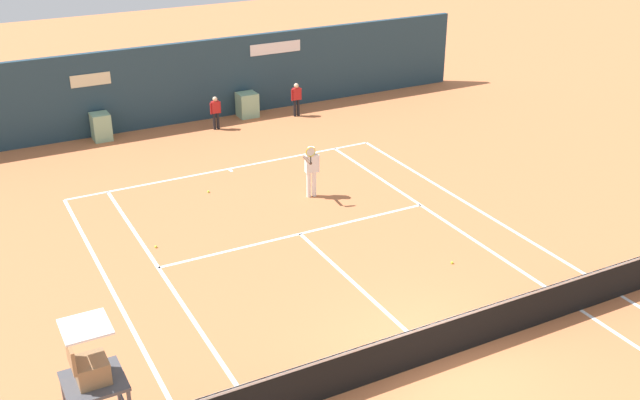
# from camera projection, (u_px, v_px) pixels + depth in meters

# --- Properties ---
(ground_plane) EXTENTS (80.00, 80.00, 0.01)m
(ground_plane) POSITION_uv_depth(u_px,v_px,m) (422.00, 345.00, 16.13)
(ground_plane) COLOR #C67042
(tennis_net) EXTENTS (12.10, 0.10, 1.07)m
(tennis_net) POSITION_uv_depth(u_px,v_px,m) (439.00, 339.00, 15.45)
(tennis_net) COLOR #4C4C51
(tennis_net) RESTS_ON ground_plane
(sponsor_back_wall) EXTENTS (25.00, 1.02, 3.08)m
(sponsor_back_wall) POSITION_uv_depth(u_px,v_px,m) (176.00, 85.00, 28.67)
(sponsor_back_wall) COLOR #233D4C
(sponsor_back_wall) RESTS_ON ground_plane
(umpire_chair) EXTENTS (1.00, 1.00, 2.68)m
(umpire_chair) POSITION_uv_depth(u_px,v_px,m) (92.00, 375.00, 12.48)
(umpire_chair) COLOR #47474C
(umpire_chair) RESTS_ON ground_plane
(player_on_baseline) EXTENTS (0.70, 0.66, 1.83)m
(player_on_baseline) POSITION_uv_depth(u_px,v_px,m) (311.00, 167.00, 22.64)
(player_on_baseline) COLOR white
(player_on_baseline) RESTS_ON ground_plane
(ball_kid_left_post) EXTENTS (0.43, 0.18, 1.27)m
(ball_kid_left_post) POSITION_uv_depth(u_px,v_px,m) (216.00, 111.00, 28.33)
(ball_kid_left_post) COLOR black
(ball_kid_left_post) RESTS_ON ground_plane
(ball_kid_right_post) EXTENTS (0.45, 0.19, 1.33)m
(ball_kid_right_post) POSITION_uv_depth(u_px,v_px,m) (296.00, 97.00, 29.74)
(ball_kid_right_post) COLOR black
(ball_kid_right_post) RESTS_ON ground_plane
(tennis_ball_by_sideline) EXTENTS (0.07, 0.07, 0.07)m
(tennis_ball_by_sideline) POSITION_uv_depth(u_px,v_px,m) (452.00, 263.00, 19.28)
(tennis_ball_by_sideline) COLOR #CCE033
(tennis_ball_by_sideline) RESTS_ON ground_plane
(tennis_ball_mid_court) EXTENTS (0.07, 0.07, 0.07)m
(tennis_ball_mid_court) POSITION_uv_depth(u_px,v_px,m) (156.00, 247.00, 20.06)
(tennis_ball_mid_court) COLOR #CCE033
(tennis_ball_mid_court) RESTS_ON ground_plane
(tennis_ball_near_service_line) EXTENTS (0.07, 0.07, 0.07)m
(tennis_ball_near_service_line) POSITION_uv_depth(u_px,v_px,m) (208.00, 192.00, 23.30)
(tennis_ball_near_service_line) COLOR #CCE033
(tennis_ball_near_service_line) RESTS_ON ground_plane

